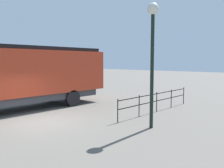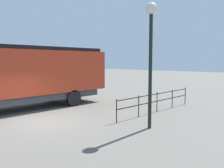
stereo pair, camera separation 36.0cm
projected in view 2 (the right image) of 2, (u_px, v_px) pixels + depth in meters
ground_plane at (43, 122)px, 12.12m from camera, size 120.00×120.00×0.00m
lamp_post at (151, 39)px, 10.62m from camera, size 0.52×0.52×5.63m
platform_fence at (157, 99)px, 14.44m from camera, size 0.05×7.23×1.20m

